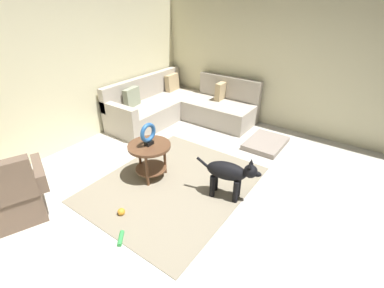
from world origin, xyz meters
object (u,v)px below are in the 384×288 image
(sectional_couch, at_px, (180,107))
(dog_bed_mat, at_px, (266,143))
(armchair, at_px, (11,197))
(side_table, at_px, (150,152))
(torus_sculpture, at_px, (148,134))
(dog, at_px, (230,173))
(dog_toy_ball, at_px, (121,212))
(dog_toy_rope, at_px, (121,238))

(sectional_couch, relative_size, dog_bed_mat, 2.81)
(armchair, distance_m, dog_bed_mat, 3.85)
(armchair, height_order, side_table, armchair)
(torus_sculpture, height_order, dog, torus_sculpture)
(dog_toy_ball, bearing_deg, dog_toy_rope, -132.82)
(armchair, relative_size, dog_toy_rope, 5.04)
(armchair, height_order, torus_sculpture, armchair)
(sectional_couch, xyz_separation_m, dog_toy_ball, (-2.69, -1.18, -0.25))
(sectional_couch, relative_size, side_table, 3.75)
(armchair, relative_size, dog, 1.15)
(side_table, distance_m, dog_bed_mat, 2.16)
(sectional_couch, bearing_deg, dog_toy_rope, -153.64)
(torus_sculpture, height_order, dog_toy_ball, torus_sculpture)
(sectional_couch, distance_m, dog, 2.64)
(side_table, bearing_deg, torus_sculpture, -97.13)
(side_table, height_order, dog, dog)
(armchair, distance_m, dog, 2.60)
(dog_bed_mat, xyz_separation_m, dog_toy_rope, (-2.95, 0.47, -0.02))
(sectional_couch, relative_size, armchair, 2.33)
(armchair, relative_size, side_table, 1.61)
(dog_bed_mat, height_order, dog, dog)
(armchair, xyz_separation_m, dog_bed_mat, (3.44, -1.73, -0.28))
(dog, bearing_deg, dog_toy_ball, -53.45)
(torus_sculpture, xyz_separation_m, dog_toy_ball, (-0.80, -0.24, -0.67))
(dog, height_order, dog_toy_ball, dog)
(side_table, distance_m, dog, 1.16)
(sectional_couch, bearing_deg, dog_toy_ball, -156.41)
(torus_sculpture, distance_m, dog, 1.21)
(armchair, distance_m, torus_sculpture, 1.76)
(side_table, height_order, dog_toy_rope, side_table)
(dog_bed_mat, bearing_deg, sectional_couch, 89.64)
(sectional_couch, height_order, dog_toy_rope, sectional_couch)
(torus_sculpture, bearing_deg, dog_bed_mat, -28.09)
(dog_bed_mat, relative_size, dog, 0.96)
(dog, xyz_separation_m, dog_toy_ball, (-1.05, 0.89, -0.33))
(dog_toy_rope, bearing_deg, side_table, 26.55)
(dog_toy_ball, distance_m, dog_toy_rope, 0.40)
(sectional_couch, bearing_deg, dog_bed_mat, -90.36)
(torus_sculpture, relative_size, dog, 0.39)
(dog_toy_ball, height_order, dog_toy_rope, dog_toy_ball)
(dog_bed_mat, bearing_deg, dog_toy_ball, 164.17)
(armchair, bearing_deg, sectional_couch, 25.29)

